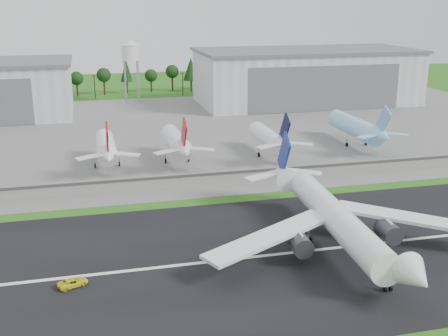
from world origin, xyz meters
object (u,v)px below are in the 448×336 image
object	(u,v)px
ground_vehicle	(73,282)
parked_jet_red_a	(106,148)
parked_jet_red_b	(177,144)
parked_jet_navy	(271,139)
main_airliner	(338,226)
parked_jet_skyblue	(359,128)

from	to	relation	value
ground_vehicle	parked_jet_red_a	xyz separation A→B (m)	(9.16, 70.02, 5.28)
ground_vehicle	parked_jet_red_b	size ratio (longest dim) A/B	0.17
parked_jet_navy	ground_vehicle	bearing A→B (deg)	-130.24
ground_vehicle	parked_jet_navy	size ratio (longest dim) A/B	0.17
main_airliner	parked_jet_navy	size ratio (longest dim) A/B	1.89
parked_jet_navy	parked_jet_skyblue	distance (m)	32.77
parked_jet_navy	parked_jet_skyblue	size ratio (longest dim) A/B	0.84
main_airliner	parked_jet_navy	world-z (taller)	main_airliner
ground_vehicle	parked_jet_skyblue	size ratio (longest dim) A/B	0.14
ground_vehicle	parked_jet_red_b	world-z (taller)	parked_jet_red_b
main_airliner	parked_jet_skyblue	xyz separation A→B (m)	(41.25, 72.04, 1.55)
parked_jet_red_a	parked_jet_skyblue	size ratio (longest dim) A/B	0.84
ground_vehicle	parked_jet_navy	distance (m)	91.84
ground_vehicle	parked_jet_skyblue	xyz separation A→B (m)	(91.61, 75.07, 5.62)
main_airliner	parked_jet_red_a	bearing A→B (deg)	-54.42
main_airliner	parked_jet_navy	distance (m)	67.56
main_airliner	ground_vehicle	size ratio (longest dim) A/B	11.46
main_airliner	parked_jet_skyblue	world-z (taller)	main_airliner
parked_jet_skyblue	parked_jet_navy	bearing A→B (deg)	-171.08
parked_jet_red_b	main_airliner	bearing A→B (deg)	-73.02
parked_jet_red_a	parked_jet_navy	size ratio (longest dim) A/B	1.00
ground_vehicle	parked_jet_skyblue	distance (m)	118.57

